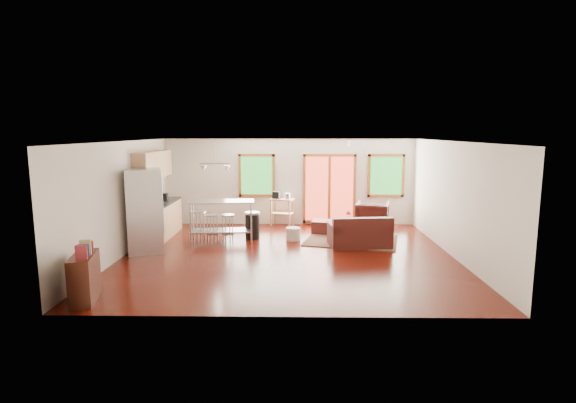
{
  "coord_description": "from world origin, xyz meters",
  "views": [
    {
      "loc": [
        0.17,
        -10.03,
        2.82
      ],
      "look_at": [
        0.0,
        0.3,
        1.2
      ],
      "focal_mm": 28.0,
      "sensor_mm": 36.0,
      "label": 1
    }
  ],
  "objects_px": {
    "loveseat": "(360,235)",
    "island": "(222,213)",
    "kitchen_cart": "(281,203)",
    "ottoman": "(323,227)",
    "refrigerator": "(145,211)",
    "coffee_table": "(352,224)",
    "rug": "(351,240)",
    "armchair": "(372,215)"
  },
  "relations": [
    {
      "from": "ottoman",
      "to": "island",
      "type": "height_order",
      "value": "island"
    },
    {
      "from": "rug",
      "to": "coffee_table",
      "type": "distance_m",
      "value": 0.58
    },
    {
      "from": "loveseat",
      "to": "refrigerator",
      "type": "height_order",
      "value": "refrigerator"
    },
    {
      "from": "island",
      "to": "rug",
      "type": "bearing_deg",
      "value": 1.53
    },
    {
      "from": "refrigerator",
      "to": "island",
      "type": "xyz_separation_m",
      "value": [
        1.61,
        1.08,
        -0.25
      ]
    },
    {
      "from": "loveseat",
      "to": "kitchen_cart",
      "type": "height_order",
      "value": "kitchen_cart"
    },
    {
      "from": "ottoman",
      "to": "kitchen_cart",
      "type": "height_order",
      "value": "kitchen_cart"
    },
    {
      "from": "armchair",
      "to": "refrigerator",
      "type": "distance_m",
      "value": 6.2
    },
    {
      "from": "refrigerator",
      "to": "kitchen_cart",
      "type": "xyz_separation_m",
      "value": [
        3.09,
        3.03,
        -0.27
      ]
    },
    {
      "from": "rug",
      "to": "kitchen_cart",
      "type": "relative_size",
      "value": 2.22
    },
    {
      "from": "ottoman",
      "to": "coffee_table",
      "type": "bearing_deg",
      "value": -27.83
    },
    {
      "from": "rug",
      "to": "island",
      "type": "bearing_deg",
      "value": -178.47
    },
    {
      "from": "loveseat",
      "to": "kitchen_cart",
      "type": "bearing_deg",
      "value": 122.72
    },
    {
      "from": "loveseat",
      "to": "ottoman",
      "type": "xyz_separation_m",
      "value": [
        -0.83,
        1.49,
        -0.13
      ]
    },
    {
      "from": "island",
      "to": "kitchen_cart",
      "type": "bearing_deg",
      "value": 52.74
    },
    {
      "from": "armchair",
      "to": "kitchen_cart",
      "type": "relative_size",
      "value": 0.89
    },
    {
      "from": "loveseat",
      "to": "coffee_table",
      "type": "height_order",
      "value": "loveseat"
    },
    {
      "from": "ottoman",
      "to": "rug",
      "type": "bearing_deg",
      "value": -50.82
    },
    {
      "from": "loveseat",
      "to": "ottoman",
      "type": "bearing_deg",
      "value": 112.75
    },
    {
      "from": "ottoman",
      "to": "kitchen_cart",
      "type": "distance_m",
      "value": 1.63
    },
    {
      "from": "kitchen_cart",
      "to": "ottoman",
      "type": "bearing_deg",
      "value": -40.04
    },
    {
      "from": "island",
      "to": "kitchen_cart",
      "type": "distance_m",
      "value": 2.45
    },
    {
      "from": "rug",
      "to": "refrigerator",
      "type": "xyz_separation_m",
      "value": [
        -4.98,
        -1.17,
        0.97
      ]
    },
    {
      "from": "loveseat",
      "to": "rug",
      "type": "bearing_deg",
      "value": 94.64
    },
    {
      "from": "refrigerator",
      "to": "island",
      "type": "distance_m",
      "value": 1.96
    },
    {
      "from": "coffee_table",
      "to": "refrigerator",
      "type": "height_order",
      "value": "refrigerator"
    },
    {
      "from": "armchair",
      "to": "ottoman",
      "type": "xyz_separation_m",
      "value": [
        -1.43,
        -0.34,
        -0.28
      ]
    },
    {
      "from": "rug",
      "to": "coffee_table",
      "type": "relative_size",
      "value": 2.05
    },
    {
      "from": "loveseat",
      "to": "island",
      "type": "relative_size",
      "value": 0.89
    },
    {
      "from": "loveseat",
      "to": "ottoman",
      "type": "relative_size",
      "value": 2.87
    },
    {
      "from": "armchair",
      "to": "ottoman",
      "type": "bearing_deg",
      "value": 27.64
    },
    {
      "from": "ottoman",
      "to": "island",
      "type": "distance_m",
      "value": 2.88
    },
    {
      "from": "loveseat",
      "to": "armchair",
      "type": "relative_size",
      "value": 1.69
    },
    {
      "from": "ottoman",
      "to": "island",
      "type": "bearing_deg",
      "value": -160.25
    },
    {
      "from": "ottoman",
      "to": "island",
      "type": "relative_size",
      "value": 0.31
    },
    {
      "from": "rug",
      "to": "ottoman",
      "type": "distance_m",
      "value": 1.13
    },
    {
      "from": "rug",
      "to": "kitchen_cart",
      "type": "distance_m",
      "value": 2.74
    },
    {
      "from": "refrigerator",
      "to": "coffee_table",
      "type": "bearing_deg",
      "value": -1.41
    },
    {
      "from": "coffee_table",
      "to": "island",
      "type": "bearing_deg",
      "value": -170.8
    },
    {
      "from": "rug",
      "to": "island",
      "type": "height_order",
      "value": "island"
    },
    {
      "from": "rug",
      "to": "island",
      "type": "relative_size",
      "value": 1.33
    },
    {
      "from": "armchair",
      "to": "ottoman",
      "type": "relative_size",
      "value": 1.7
    }
  ]
}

